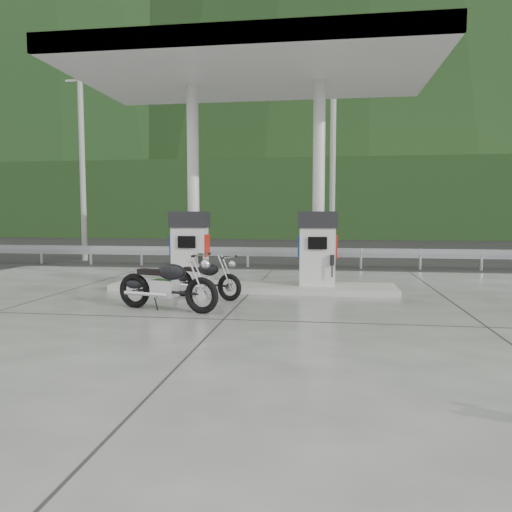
# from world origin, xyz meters

# --- Properties ---
(ground) EXTENTS (160.00, 160.00, 0.00)m
(ground) POSITION_xyz_m (0.00, 0.00, 0.00)
(ground) COLOR black
(ground) RESTS_ON ground
(forecourt_apron) EXTENTS (18.00, 14.00, 0.02)m
(forecourt_apron) POSITION_xyz_m (0.00, 0.00, 0.01)
(forecourt_apron) COLOR #62615D
(forecourt_apron) RESTS_ON ground
(pump_island) EXTENTS (7.00, 1.40, 0.15)m
(pump_island) POSITION_xyz_m (0.00, 2.50, 0.10)
(pump_island) COLOR #A29F97
(pump_island) RESTS_ON forecourt_apron
(gas_pump_left) EXTENTS (0.95, 0.55, 1.80)m
(gas_pump_left) POSITION_xyz_m (-1.60, 2.50, 1.07)
(gas_pump_left) COLOR silver
(gas_pump_left) RESTS_ON pump_island
(gas_pump_right) EXTENTS (0.95, 0.55, 1.80)m
(gas_pump_right) POSITION_xyz_m (1.60, 2.50, 1.07)
(gas_pump_right) COLOR silver
(gas_pump_right) RESTS_ON pump_island
(canopy_column_left) EXTENTS (0.30, 0.30, 5.00)m
(canopy_column_left) POSITION_xyz_m (-1.60, 2.90, 2.67)
(canopy_column_left) COLOR silver
(canopy_column_left) RESTS_ON pump_island
(canopy_column_right) EXTENTS (0.30, 0.30, 5.00)m
(canopy_column_right) POSITION_xyz_m (1.60, 2.90, 2.67)
(canopy_column_right) COLOR silver
(canopy_column_right) RESTS_ON pump_island
(canopy_roof) EXTENTS (8.50, 5.00, 0.40)m
(canopy_roof) POSITION_xyz_m (0.00, 2.50, 5.37)
(canopy_roof) COLOR silver
(canopy_roof) RESTS_ON canopy_column_left
(guardrail) EXTENTS (26.00, 0.16, 1.42)m
(guardrail) POSITION_xyz_m (0.00, 8.00, 0.71)
(guardrail) COLOR #95979C
(guardrail) RESTS_ON ground
(road) EXTENTS (60.00, 7.00, 0.01)m
(road) POSITION_xyz_m (0.00, 11.50, 0.00)
(road) COLOR black
(road) RESTS_ON ground
(utility_pole_a) EXTENTS (0.22, 0.22, 8.00)m
(utility_pole_a) POSITION_xyz_m (-8.00, 9.50, 4.00)
(utility_pole_a) COLOR gray
(utility_pole_a) RESTS_ON ground
(utility_pole_b) EXTENTS (0.22, 0.22, 8.00)m
(utility_pole_b) POSITION_xyz_m (2.00, 9.50, 4.00)
(utility_pole_b) COLOR gray
(utility_pole_b) RESTS_ON ground
(tree_band) EXTENTS (80.00, 6.00, 6.00)m
(tree_band) POSITION_xyz_m (0.00, 30.00, 3.00)
(tree_band) COLOR black
(tree_band) RESTS_ON ground
(forested_hills) EXTENTS (100.00, 40.00, 140.00)m
(forested_hills) POSITION_xyz_m (0.00, 60.00, 0.00)
(forested_hills) COLOR black
(forested_hills) RESTS_ON ground
(motorcycle_left) EXTENTS (1.88, 1.21, 0.85)m
(motorcycle_left) POSITION_xyz_m (-0.89, 1.18, 0.45)
(motorcycle_left) COLOR black
(motorcycle_left) RESTS_ON forecourt_apron
(motorcycle_right) EXTENTS (2.21, 1.19, 1.00)m
(motorcycle_right) POSITION_xyz_m (-1.28, -0.32, 0.52)
(motorcycle_right) COLOR black
(motorcycle_right) RESTS_ON forecourt_apron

